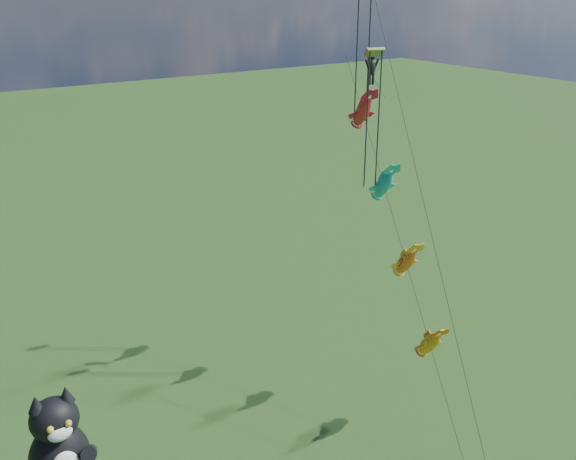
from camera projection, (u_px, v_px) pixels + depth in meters
cat_kite_rig at (61, 458)px, 22.39m from camera, size 2.63×4.19×12.09m
fish_windsock_rig at (395, 223)px, 37.71m from camera, size 3.37×15.68×20.63m
parafoil_rig at (374, 71)px, 36.87m from camera, size 4.69×17.22×26.13m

